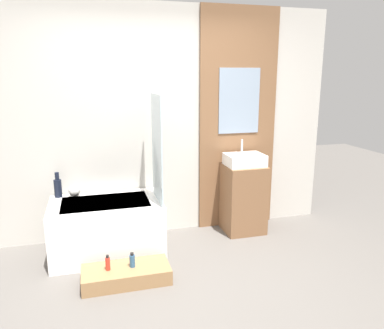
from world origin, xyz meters
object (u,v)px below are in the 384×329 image
Objects in this scene: wooden_step_bench at (126,275)px; sink at (245,160)px; bottle_soap_primary at (108,263)px; vase_tall_dark at (58,187)px; vase_round_light at (74,191)px; bottle_soap_secondary at (132,261)px; bathtub at (107,227)px.

sink reaches higher than wooden_step_bench.
vase_tall_dark is at bearing 115.41° from bottle_soap_primary.
bottle_soap_primary is at bearing 180.00° from wooden_step_bench.
vase_round_light is (-0.44, 0.92, 0.56)m from wooden_step_bench.
sink is at bearing 29.35° from bottle_soap_secondary.
wooden_step_bench is 5.71× the size of bottle_soap_secondary.
sink is (1.47, 0.80, 0.81)m from wooden_step_bench.
bathtub is at bearing -31.28° from vase_tall_dark.
bottle_soap_primary is (-1.63, -0.80, -0.67)m from sink.
sink is 3.16× the size of bottle_soap_secondary.
sink is at bearing 28.36° from wooden_step_bench.
vase_tall_dark reaches higher than bottle_soap_secondary.
bottle_soap_secondary is at bearing -54.79° from vase_tall_dark.
bottle_soap_secondary is (0.22, 0.00, -0.00)m from bottle_soap_primary.
vase_round_light is 1.05m from bottle_soap_primary.
vase_round_light reaches higher than bathtub.
bathtub reaches higher than bottle_soap_primary.
bottle_soap_primary is at bearing -64.59° from vase_tall_dark.
sink is at bearing 5.20° from bathtub.
sink is at bearing -3.94° from vase_tall_dark.
bottle_soap_primary is (0.28, -0.92, -0.42)m from vase_round_light.
bottle_soap_secondary is at bearing 0.00° from bottle_soap_primary.
bathtub is 4.15× the size of vase_tall_dark.
bathtub is 2.59× the size of sink.
sink is at bearing 26.00° from bottle_soap_primary.
wooden_step_bench is 0.21m from bottle_soap_primary.
bottle_soap_secondary is (0.50, -0.92, -0.42)m from vase_round_light.
vase_round_light is at bearing 176.42° from sink.
bathtub is at bearing 87.41° from bottle_soap_primary.
sink reaches higher than bottle_soap_secondary.
bathtub reaches higher than wooden_step_bench.
bottle_soap_secondary is at bearing -150.65° from sink.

